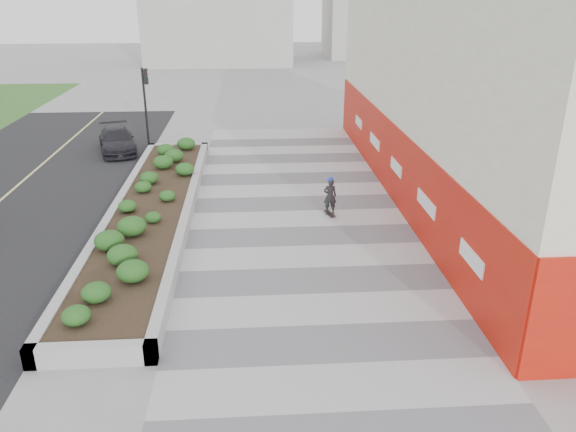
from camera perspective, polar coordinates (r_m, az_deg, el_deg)
name	(u,v)px	position (r m, az deg, el deg)	size (l,w,h in m)	color
ground	(320,313)	(15.20, 3.30, -9.79)	(160.00, 160.00, 0.00)	gray
walkway	(309,262)	(17.80, 2.14, -4.68)	(8.00, 36.00, 0.01)	#A8A8AD
building	(470,98)	(23.79, 18.03, 11.29)	(6.04, 24.08, 8.00)	beige
planter	(152,208)	(21.54, -13.69, 0.80)	(3.00, 18.00, 0.90)	#9E9EA0
traffic_signal_near	(146,95)	(31.23, -14.25, 11.79)	(0.33, 0.28, 4.20)	black
manhole_cover	(325,261)	(17.86, 3.74, -4.63)	(0.44, 0.44, 0.01)	#595654
skateboarder	(330,196)	(21.19, 4.29, 2.05)	(0.51, 0.75, 1.52)	beige
car_dark	(117,140)	(31.06, -16.98, 7.38)	(1.72, 4.22, 1.23)	black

